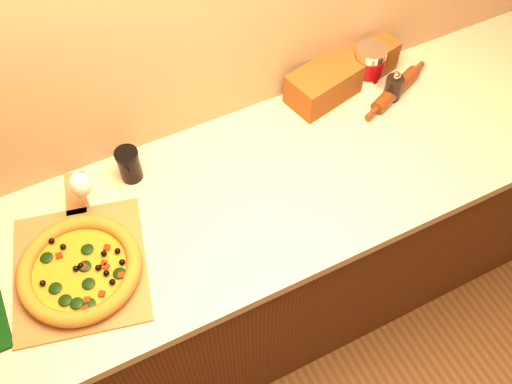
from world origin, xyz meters
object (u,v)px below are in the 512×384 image
rolling_pin (396,90)px  pizza_peel (80,263)px  dark_jar (129,165)px  wine_glass (81,186)px  pepper_grinder (393,87)px  pizza (80,269)px  coffee_canister (369,65)px

rolling_pin → pizza_peel: bearing=-172.4°
rolling_pin → dark_jar: size_ratio=2.84×
pizza_peel → wine_glass: size_ratio=3.55×
pizza_peel → wine_glass: (0.08, 0.17, 0.11)m
rolling_pin → pepper_grinder: bearing=-165.9°
rolling_pin → wine_glass: bearing=179.3°
pizza_peel → dark_jar: dark_jar is taller
pizza_peel → rolling_pin: size_ratio=1.75×
pizza_peel → wine_glass: 0.22m
pepper_grinder → wine_glass: (-1.09, 0.02, 0.07)m
pizza → rolling_pin: size_ratio=1.03×
pizza_peel → pepper_grinder: bearing=21.0°
pizza_peel → pizza: size_ratio=1.70×
dark_jar → pizza_peel: bearing=-136.0°
rolling_pin → coffee_canister: 0.13m
pizza → rolling_pin: 1.21m
pizza → rolling_pin: (1.20, 0.19, -0.01)m
pepper_grinder → wine_glass: wine_glass is taller
pizza → wine_glass: 0.24m
coffee_canister → wine_glass: 1.06m
rolling_pin → coffee_canister: coffee_canister is taller
pepper_grinder → dark_jar: bearing=175.3°
rolling_pin → wine_glass: (-1.11, 0.01, 0.09)m
pepper_grinder → wine_glass: 1.09m
coffee_canister → dark_jar: size_ratio=1.29×
wine_glass → pizza_peel: bearing=-115.4°
pizza → pizza_peel: bearing=83.9°
pepper_grinder → rolling_pin: 0.03m
pizza → dark_jar: bearing=47.7°
pizza → dark_jar: 0.36m
pizza_peel → coffee_canister: 1.17m
pepper_grinder → pizza_peel: bearing=-172.5°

